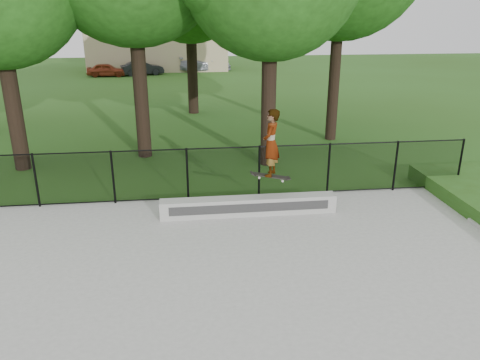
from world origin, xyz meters
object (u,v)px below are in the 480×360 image
Objects in this scene: car_a at (107,70)px; car_b at (142,68)px; car_c at (204,63)px; grind_ledge at (249,206)px; skater_airborne at (271,144)px.

car_b reaches higher than car_a.
car_c is (8.03, 2.67, 0.15)m from car_a.
grind_ledge is 1.47× the size of car_b.
car_b is at bearing 99.39° from grind_ledge.
car_c reaches higher than grind_ledge.
skater_airborne reaches higher than car_a.
car_c is at bearing -83.40° from car_b.
car_a is (-7.58, 28.46, 0.23)m from grind_ledge.
car_b is (2.79, 0.54, 0.04)m from car_a.
grind_ledge is 31.13m from car_c.
car_c is at bearing 89.18° from grind_ledge.
car_a is 1.65× the size of skater_airborne.
car_b is 0.73× the size of car_c.
skater_airborne is at bearing -2.32° from grind_ledge.
car_c is 2.30× the size of skater_airborne.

